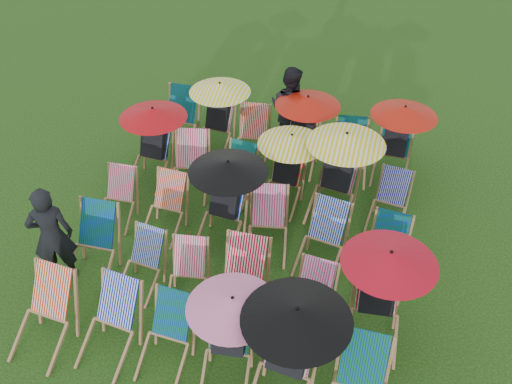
% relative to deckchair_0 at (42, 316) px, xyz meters
% --- Properties ---
extents(ground, '(100.00, 100.00, 0.00)m').
position_rel_deckchair_0_xyz_m(ground, '(1.93, 2.32, -0.50)').
color(ground, black).
rests_on(ground, ground).
extents(deckchair_0, '(0.74, 0.97, 1.00)m').
position_rel_deckchair_0_xyz_m(deckchair_0, '(0.00, 0.00, 0.00)').
color(deckchair_0, '#A2744B').
rests_on(deckchair_0, ground).
extents(deckchair_1, '(0.74, 0.95, 0.96)m').
position_rel_deckchair_0_xyz_m(deckchair_1, '(0.85, 0.11, -0.02)').
color(deckchair_1, '#A2744B').
rests_on(deckchair_1, ground).
extents(deckchair_2, '(0.64, 0.86, 0.89)m').
position_rel_deckchair_0_xyz_m(deckchair_2, '(1.59, 0.13, -0.05)').
color(deckchair_2, '#A2744B').
rests_on(deckchair_2, ground).
extents(deckchair_3, '(1.07, 1.14, 1.27)m').
position_rel_deckchair_0_xyz_m(deckchair_3, '(2.38, 0.18, 0.17)').
color(deckchair_3, '#A2744B').
rests_on(deckchair_3, ground).
extents(deckchair_4, '(1.22, 1.29, 1.45)m').
position_rel_deckchair_0_xyz_m(deckchair_4, '(3.10, 0.08, 0.27)').
color(deckchair_4, '#A2744B').
rests_on(deckchair_4, ground).
extents(deckchair_6, '(0.69, 0.94, 0.99)m').
position_rel_deckchair_0_xyz_m(deckchair_6, '(-0.00, 1.28, -0.00)').
color(deckchair_6, '#A2744B').
rests_on(deckchair_6, ground).
extents(deckchair_7, '(0.64, 0.82, 0.82)m').
position_rel_deckchair_0_xyz_m(deckchair_7, '(0.78, 1.21, -0.09)').
color(deckchair_7, '#A2744B').
rests_on(deckchair_7, ground).
extents(deckchair_8, '(0.64, 0.82, 0.82)m').
position_rel_deckchair_0_xyz_m(deckchair_8, '(1.47, 1.18, -0.09)').
color(deckchair_8, '#A2744B').
rests_on(deckchair_8, ground).
extents(deckchair_9, '(0.66, 0.93, 1.00)m').
position_rel_deckchair_0_xyz_m(deckchair_9, '(2.24, 1.16, 0.00)').
color(deckchair_9, '#A2744B').
rests_on(deckchair_9, ground).
extents(deckchair_10, '(0.64, 0.83, 0.84)m').
position_rel_deckchair_0_xyz_m(deckchair_10, '(3.18, 1.18, -0.08)').
color(deckchair_10, '#A2744B').
rests_on(deckchair_10, ground).
extents(deckchair_11, '(1.17, 1.25, 1.39)m').
position_rel_deckchair_0_xyz_m(deckchair_11, '(4.01, 1.23, 0.24)').
color(deckchair_11, '#A2744B').
rests_on(deckchair_11, ground).
extents(deckchair_12, '(0.57, 0.78, 0.82)m').
position_rel_deckchair_0_xyz_m(deckchair_12, '(-0.18, 2.43, -0.09)').
color(deckchair_12, '#A2744B').
rests_on(deckchair_12, ground).
extents(deckchair_13, '(0.65, 0.86, 0.89)m').
position_rel_deckchair_0_xyz_m(deckchair_13, '(0.64, 2.39, -0.05)').
color(deckchair_13, '#A2744B').
rests_on(deckchair_13, ground).
extents(deckchair_14, '(1.17, 1.23, 1.39)m').
position_rel_deckchair_0_xyz_m(deckchair_14, '(1.59, 2.47, 0.23)').
color(deckchair_14, '#A2744B').
rests_on(deckchair_14, ground).
extents(deckchair_15, '(0.76, 0.95, 0.93)m').
position_rel_deckchair_0_xyz_m(deckchair_15, '(2.29, 2.39, -0.03)').
color(deckchair_15, '#A2744B').
rests_on(deckchair_15, ground).
extents(deckchair_16, '(0.76, 0.96, 0.94)m').
position_rel_deckchair_0_xyz_m(deckchair_16, '(3.12, 2.29, -0.03)').
color(deckchair_16, '#A2744B').
rests_on(deckchair_16, ground).
extents(deckchair_17, '(0.67, 0.88, 0.89)m').
position_rel_deckchair_0_xyz_m(deckchair_17, '(4.03, 2.30, -0.05)').
color(deckchair_17, '#A2744B').
rests_on(deckchair_17, ground).
extents(deckchair_18, '(1.13, 1.19, 1.34)m').
position_rel_deckchair_0_xyz_m(deckchair_18, '(-0.07, 3.63, 0.21)').
color(deckchair_18, '#A2744B').
rests_on(deckchair_18, ground).
extents(deckchair_19, '(0.79, 0.98, 0.96)m').
position_rel_deckchair_0_xyz_m(deckchair_19, '(0.67, 3.45, -0.02)').
color(deckchair_19, '#A2744B').
rests_on(deckchair_19, ground).
extents(deckchair_20, '(0.67, 0.86, 0.86)m').
position_rel_deckchair_0_xyz_m(deckchair_20, '(1.46, 3.49, -0.07)').
color(deckchair_20, '#A2744B').
rests_on(deckchair_20, ground).
extents(deckchair_21, '(1.08, 1.13, 1.28)m').
position_rel_deckchair_0_xyz_m(deckchair_21, '(2.29, 3.55, 0.18)').
color(deckchair_21, '#A2744B').
rests_on(deckchair_21, ground).
extents(deckchair_22, '(1.22, 1.30, 1.45)m').
position_rel_deckchair_0_xyz_m(deckchair_22, '(3.12, 3.55, 0.27)').
color(deckchair_22, '#A2744B').
rests_on(deckchair_22, ground).
extents(deckchair_23, '(0.67, 0.85, 0.84)m').
position_rel_deckchair_0_xyz_m(deckchair_23, '(3.98, 3.47, -0.08)').
color(deckchair_23, '#A2744B').
rests_on(deckchair_23, ground).
extents(deckchair_24, '(0.68, 0.94, 1.01)m').
position_rel_deckchair_0_xyz_m(deckchair_24, '(-0.03, 4.73, 0.01)').
color(deckchair_24, '#A2744B').
rests_on(deckchair_24, ground).
extents(deckchair_25, '(1.10, 1.16, 1.31)m').
position_rel_deckchair_0_xyz_m(deckchair_25, '(0.71, 4.79, 0.19)').
color(deckchair_25, '#A2744B').
rests_on(deckchair_25, ground).
extents(deckchair_26, '(0.70, 0.91, 0.92)m').
position_rel_deckchair_0_xyz_m(deckchair_26, '(1.43, 4.62, -0.04)').
color(deckchair_26, '#A2744B').
rests_on(deckchair_26, ground).
extents(deckchair_27, '(1.13, 1.17, 1.34)m').
position_rel_deckchair_0_xyz_m(deckchair_27, '(2.33, 4.68, 0.21)').
color(deckchair_27, '#A2744B').
rests_on(deckchair_27, ground).
extents(deckchair_28, '(0.74, 0.94, 0.95)m').
position_rel_deckchair_0_xyz_m(deckchair_28, '(3.20, 4.60, -0.02)').
color(deckchair_28, '#A2744B').
rests_on(deckchair_28, ground).
extents(deckchair_29, '(1.11, 1.16, 1.32)m').
position_rel_deckchair_0_xyz_m(deckchair_29, '(3.94, 4.80, 0.20)').
color(deckchair_29, '#A2744B').
rests_on(deckchair_29, ground).
extents(person_left, '(0.70, 0.62, 1.61)m').
position_rel_deckchair_0_xyz_m(person_left, '(-0.42, 1.06, 0.31)').
color(person_left, black).
rests_on(person_left, ground).
extents(person_rear, '(0.93, 0.81, 1.62)m').
position_rel_deckchair_0_xyz_m(person_rear, '(1.98, 5.20, 0.31)').
color(person_rear, black).
rests_on(person_rear, ground).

